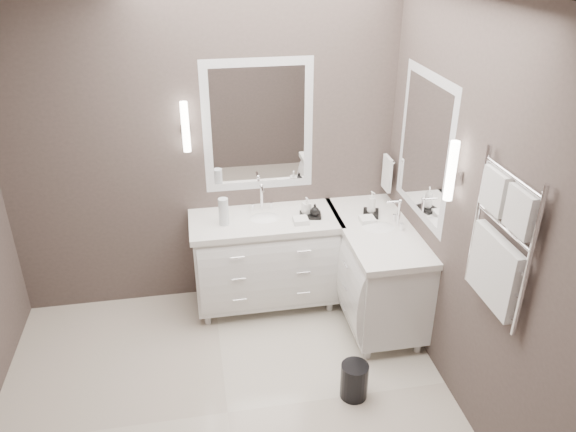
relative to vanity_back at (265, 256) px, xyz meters
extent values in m
cube|color=beige|center=(-0.45, -1.23, -0.49)|extent=(3.20, 3.00, 0.01)
cube|color=#4A3F3B|center=(-0.45, 0.28, 0.86)|extent=(3.20, 0.01, 2.70)
cube|color=#4A3F3B|center=(1.15, -1.23, 0.86)|extent=(0.01, 3.00, 2.70)
cube|color=white|center=(0.00, 0.00, -0.04)|extent=(1.20, 0.55, 0.70)
cube|color=white|center=(0.00, 0.00, 0.34)|extent=(1.24, 0.59, 0.05)
ellipsoid|color=white|center=(0.00, 0.00, 0.32)|extent=(0.36, 0.28, 0.12)
cylinder|color=white|center=(0.00, 0.16, 0.47)|extent=(0.02, 0.02, 0.22)
cube|color=white|center=(0.88, -0.33, -0.04)|extent=(0.55, 1.20, 0.70)
cube|color=white|center=(0.88, -0.33, 0.34)|extent=(0.59, 1.24, 0.05)
ellipsoid|color=white|center=(0.88, -0.33, 0.32)|extent=(0.36, 0.28, 0.12)
cylinder|color=white|center=(1.04, -0.33, 0.47)|extent=(0.02, 0.02, 0.22)
cube|color=white|center=(0.00, 0.26, 1.06)|extent=(0.90, 0.02, 1.10)
cube|color=white|center=(0.00, 0.26, 1.06)|extent=(0.77, 0.02, 0.96)
cube|color=white|center=(1.14, -0.43, 1.06)|extent=(0.02, 0.90, 1.10)
cube|color=white|center=(1.14, -0.43, 1.06)|extent=(0.02, 0.90, 0.96)
cube|color=white|center=(-0.58, 0.20, 1.06)|extent=(0.05, 0.05, 0.10)
cylinder|color=white|center=(-0.58, 0.20, 1.11)|extent=(0.06, 0.06, 0.40)
cube|color=white|center=(1.08, -1.01, 1.06)|extent=(0.05, 0.05, 0.10)
cylinder|color=white|center=(1.08, -1.01, 1.11)|extent=(0.06, 0.06, 0.40)
cylinder|color=white|center=(1.10, 0.13, 0.76)|extent=(0.02, 0.22, 0.02)
cube|color=white|center=(1.08, 0.13, 0.62)|extent=(0.03, 0.17, 0.30)
cylinder|color=white|center=(1.10, -1.90, 0.96)|extent=(0.03, 0.03, 0.90)
cylinder|color=white|center=(1.10, -1.35, 0.96)|extent=(0.03, 0.03, 0.90)
cube|color=white|center=(1.10, -1.76, 1.19)|extent=(0.06, 0.22, 0.24)
cube|color=white|center=(1.10, -1.50, 1.19)|extent=(0.06, 0.22, 0.24)
cube|color=white|center=(1.10, -1.63, 0.75)|extent=(0.06, 0.46, 0.42)
cylinder|color=black|center=(0.45, -1.22, -0.35)|extent=(0.24, 0.24, 0.27)
cube|color=black|center=(0.38, -0.04, 0.38)|extent=(0.19, 0.16, 0.03)
cube|color=black|center=(0.88, -0.10, 0.38)|extent=(0.17, 0.20, 0.03)
cylinder|color=silver|center=(-0.34, -0.05, 0.48)|extent=(0.09, 0.09, 0.23)
imported|color=white|center=(0.35, -0.02, 0.46)|extent=(0.08, 0.08, 0.14)
imported|color=black|center=(0.41, -0.07, 0.44)|extent=(0.08, 0.08, 0.10)
imported|color=white|center=(0.88, -0.10, 0.48)|extent=(0.09, 0.09, 0.18)
camera|label=1|loc=(-0.54, -4.08, 2.50)|focal=35.00mm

